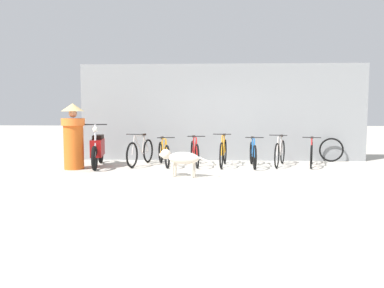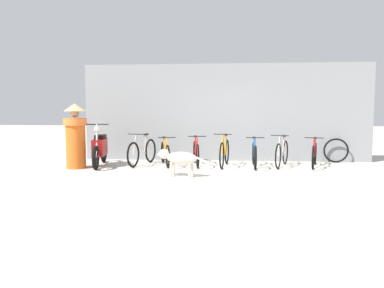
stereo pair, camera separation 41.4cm
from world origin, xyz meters
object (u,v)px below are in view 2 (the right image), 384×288
bicycle_1 (165,153)px  bicycle_2 (196,153)px  bicycle_0 (142,152)px  spare_tire_left (336,151)px  bicycle_6 (314,154)px  person_in_robes (76,135)px  bicycle_4 (254,154)px  bicycle_3 (224,153)px  bicycle_5 (282,153)px  motorcycle (100,149)px  stray_dog (178,158)px

bicycle_1 → bicycle_2: bearing=77.8°
bicycle_0 → spare_tire_left: bicycle_0 is taller
bicycle_2 → bicycle_6: bearing=81.7°
person_in_robes → spare_tire_left: size_ratio=2.37×
bicycle_4 → person_in_robes: (-4.57, -0.59, 0.53)m
bicycle_3 → spare_tire_left: bicycle_3 is taller
bicycle_5 → motorcycle: motorcycle is taller
bicycle_1 → spare_tire_left: bearing=84.9°
motorcycle → person_in_robes: size_ratio=1.18×
bicycle_4 → stray_dog: bicycle_4 is taller
bicycle_3 → spare_tire_left: bearing=115.6°
bicycle_1 → person_in_robes: (-2.20, -0.70, 0.54)m
bicycle_1 → bicycle_6: 3.95m
bicycle_0 → bicycle_3: 2.24m
bicycle_0 → bicycle_6: (4.59, 0.01, -0.02)m
bicycle_2 → motorcycle: size_ratio=0.86×
bicycle_3 → bicycle_6: bicycle_3 is taller
bicycle_6 → person_in_robes: bearing=-66.7°
spare_tire_left → bicycle_4: bearing=-156.0°
bicycle_1 → bicycle_4: size_ratio=0.98×
motorcycle → stray_dog: size_ratio=1.63×
bicycle_5 → spare_tire_left: 1.85m
stray_dog → person_in_robes: size_ratio=0.73×
motorcycle → spare_tire_left: bearing=90.6°
bicycle_5 → bicycle_4: bearing=-56.1°
person_in_robes → spare_tire_left: bearing=-151.6°
stray_dog → spare_tire_left: spare_tire_left is taller
bicycle_0 → bicycle_4: bearing=99.7°
bicycle_0 → bicycle_3: bearing=99.9°
bicycle_0 → bicycle_1: bicycle_0 is taller
bicycle_5 → person_in_robes: (-5.31, -0.78, 0.50)m
bicycle_1 → bicycle_5: size_ratio=1.05×
bicycle_3 → bicycle_1: bearing=-84.2°
bicycle_2 → stray_dog: bicycle_2 is taller
motorcycle → person_in_robes: bearing=-57.6°
bicycle_2 → person_in_robes: size_ratio=1.02×
bicycle_0 → bicycle_5: (3.75, 0.00, -0.00)m
stray_dog → bicycle_0: bearing=-41.0°
bicycle_2 → bicycle_5: 2.28m
bicycle_5 → bicycle_0: bearing=-70.4°
bicycle_2 → stray_dog: bearing=-16.8°
bicycle_2 → bicycle_3: bearing=72.3°
bicycle_0 → person_in_robes: bearing=-50.2°
bicycle_4 → person_in_robes: 4.64m
bicycle_3 → stray_dog: 1.95m
stray_dog → bicycle_1: bearing=-56.7°
bicycle_2 → person_in_robes: bearing=-84.6°
bicycle_1 → motorcycle: (-1.72, -0.27, 0.14)m
bicycle_4 → person_in_robes: person_in_robes is taller
bicycle_0 → bicycle_1: size_ratio=1.07×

